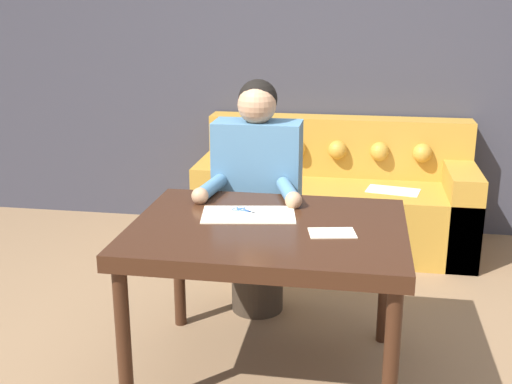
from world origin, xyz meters
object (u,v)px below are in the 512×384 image
Objects in this scene: couch at (335,200)px; scissors at (247,211)px; person at (257,198)px; dining_table at (268,241)px.

couch is 1.64m from scissors.
scissors is at bearing -86.40° from person.
dining_table is at bearing -97.12° from couch.
couch reaches higher than dining_table.
dining_table is 0.21m from scissors.
scissors is at bearing -102.16° from couch.
person is (-0.36, -1.09, 0.33)m from couch.
dining_table is 5.50× the size of scissors.
dining_table is 0.64× the size of couch.
couch is 8.65× the size of scissors.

